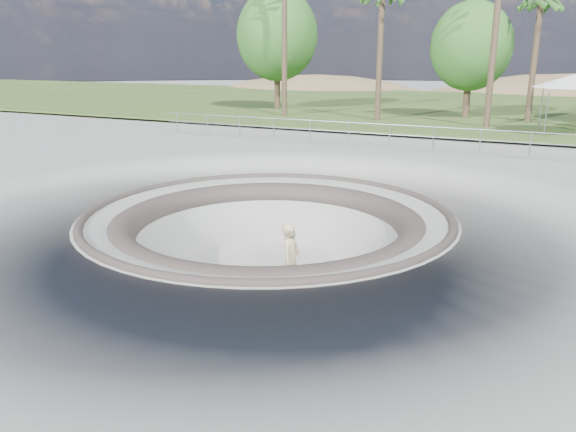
{
  "coord_description": "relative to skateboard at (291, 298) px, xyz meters",
  "views": [
    {
      "loc": [
        7.09,
        -13.28,
        4.26
      ],
      "look_at": [
        0.48,
        0.31,
        -0.1
      ],
      "focal_mm": 35.0,
      "sensor_mm": 36.0,
      "label": 1
    }
  ],
  "objects": [
    {
      "name": "ground",
      "position": [
        -1.28,
        1.16,
        1.84
      ],
      "size": [
        180.0,
        180.0,
        0.0
      ],
      "primitive_type": "plane",
      "color": "#9D9D98",
      "rests_on": "ground"
    },
    {
      "name": "bushy_tree_left",
      "position": [
        -13.88,
        26.51,
        7.45
      ],
      "size": [
        6.08,
        5.53,
        8.77
      ],
      "color": "brown",
      "rests_on": "ground"
    },
    {
      "name": "distant_hills",
      "position": [
        2.5,
        58.33,
        -5.18
      ],
      "size": [
        103.2,
        45.0,
        28.6
      ],
      "color": "brown",
      "rests_on": "ground"
    },
    {
      "name": "safety_railing",
      "position": [
        -1.28,
        13.16,
        2.53
      ],
      "size": [
        25.0,
        0.06,
        1.03
      ],
      "color": "gray",
      "rests_on": "ground"
    },
    {
      "name": "grass_strip",
      "position": [
        -1.28,
        35.16,
        2.06
      ],
      "size": [
        180.0,
        36.0,
        0.12
      ],
      "color": "#385421",
      "rests_on": "ground"
    },
    {
      "name": "palm_d",
      "position": [
        3.84,
        25.96,
        9.15
      ],
      "size": [
        2.6,
        2.6,
        8.39
      ],
      "color": "brown",
      "rests_on": "ground"
    },
    {
      "name": "bushy_tree_mid",
      "position": [
        0.01,
        26.42,
        6.59
      ],
      "size": [
        5.13,
        4.66,
        7.39
      ],
      "color": "brown",
      "rests_on": "ground"
    },
    {
      "name": "skateboard",
      "position": [
        0.0,
        0.0,
        0.0
      ],
      "size": [
        0.79,
        0.44,
        0.08
      ],
      "color": "brown",
      "rests_on": "ground"
    },
    {
      "name": "skater",
      "position": [
        0.0,
        -0.0,
        1.02
      ],
      "size": [
        0.52,
        0.76,
        2.0
      ],
      "primitive_type": "imported",
      "rotation": [
        0.0,
        0.0,
        1.63
      ],
      "color": "#D2BE88",
      "rests_on": "skateboard"
    },
    {
      "name": "skate_bowl",
      "position": [
        -1.28,
        1.16,
        0.01
      ],
      "size": [
        14.0,
        14.0,
        4.1
      ],
      "color": "#9D9D98",
      "rests_on": "ground"
    }
  ]
}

